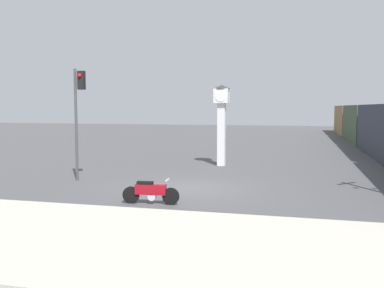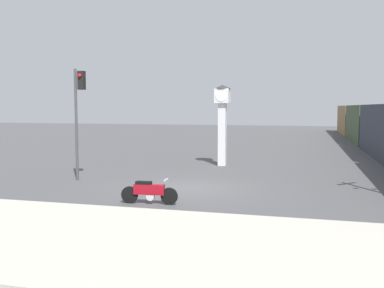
% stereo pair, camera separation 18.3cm
% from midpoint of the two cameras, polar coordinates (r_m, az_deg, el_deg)
% --- Properties ---
extents(ground_plane, '(120.00, 120.00, 0.00)m').
position_cam_midpoint_polar(ground_plane, '(17.05, -0.11, -5.94)').
color(ground_plane, '#4C4C4F').
extents(sidewalk_strip, '(36.00, 6.00, 0.10)m').
position_cam_midpoint_polar(sidewalk_strip, '(10.64, -10.03, -12.44)').
color(sidewalk_strip, '#BCB7A8').
rests_on(sidewalk_strip, ground_plane).
extents(motorcycle, '(1.93, 0.42, 0.85)m').
position_cam_midpoint_polar(motorcycle, '(14.35, -5.38, -6.36)').
color(motorcycle, black).
rests_on(motorcycle, ground_plane).
extents(clock_tower, '(0.94, 0.94, 4.42)m').
position_cam_midpoint_polar(clock_tower, '(23.48, 4.29, 4.18)').
color(clock_tower, white).
rests_on(clock_tower, ground_plane).
extents(freight_train, '(2.80, 48.00, 3.40)m').
position_cam_midpoint_polar(freight_train, '(36.96, 23.70, 2.16)').
color(freight_train, '#333842').
rests_on(freight_train, ground_plane).
extents(traffic_light, '(0.50, 0.35, 4.87)m').
position_cam_midpoint_polar(traffic_light, '(19.27, -14.62, 5.08)').
color(traffic_light, '#47474C').
rests_on(traffic_light, ground_plane).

